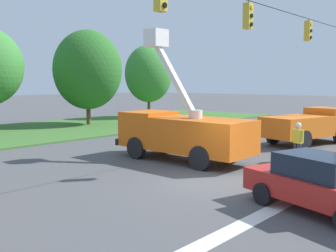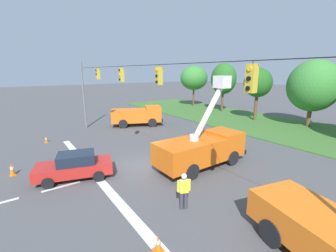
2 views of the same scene
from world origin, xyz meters
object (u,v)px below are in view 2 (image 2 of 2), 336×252
tree_east (313,86)px  utility_truck_support_near (137,115)px  utility_truck_bucket_lift (202,147)px  sedan_red (75,166)px  tree_west (223,79)px  traffic_cone_foreground_left (46,139)px  tree_far_west (194,78)px  tree_centre (258,83)px  traffic_cone_mid_left (12,169)px  road_worker (184,189)px  traffic_cone_foreground_right (158,243)px

tree_east → utility_truck_support_near: size_ratio=1.21×
utility_truck_bucket_lift → sedan_red: 8.04m
utility_truck_support_near → sedan_red: bearing=-43.4°
tree_west → traffic_cone_foreground_left: (1.65, -25.00, -4.80)m
tree_far_west → tree_west: (6.84, -0.07, 0.02)m
utility_truck_support_near → traffic_cone_foreground_left: utility_truck_support_near is taller
tree_centre → traffic_cone_mid_left: (0.80, -26.10, -4.41)m
tree_east → road_worker: (4.10, -21.77, -3.68)m
tree_centre → utility_truck_bucket_lift: tree_centre is taller
utility_truck_bucket_lift → tree_far_west: bearing=139.7°
tree_far_west → traffic_cone_foreground_right: (24.86, -23.65, -4.78)m
tree_west → traffic_cone_foreground_right: tree_west is taller
utility_truck_bucket_lift → traffic_cone_foreground_right: 7.94m
sedan_red → utility_truck_support_near: bearing=136.6°
utility_truck_bucket_lift → utility_truck_support_near: size_ratio=1.04×
utility_truck_bucket_lift → utility_truck_support_near: bearing=171.3°
utility_truck_support_near → road_worker: size_ratio=3.54×
tree_east → traffic_cone_foreground_left: size_ratio=11.90×
tree_far_west → tree_west: bearing=-0.6°
utility_truck_support_near → traffic_cone_foreground_right: 19.46m
sedan_red → traffic_cone_mid_left: 4.11m
traffic_cone_foreground_left → tree_far_west: bearing=108.7°
tree_east → traffic_cone_foreground_right: (5.55, -24.12, -4.38)m
tree_far_west → tree_centre: tree_far_west is taller
tree_far_west → utility_truck_bucket_lift: tree_far_west is taller
utility_truck_support_near → traffic_cone_foreground_left: (1.16, -9.84, -0.92)m
traffic_cone_foreground_left → traffic_cone_mid_left: (6.12, -2.66, 0.10)m
tree_east → traffic_cone_mid_left: bearing=-99.5°
traffic_cone_foreground_left → utility_truck_support_near: bearing=96.7°
tree_west → tree_far_west: bearing=179.4°
road_worker → traffic_cone_mid_left: 10.92m
traffic_cone_foreground_right → traffic_cone_mid_left: (-10.26, -4.09, 0.10)m
utility_truck_support_near → sedan_red: utility_truck_support_near is taller
tree_east → utility_truck_bucket_lift: (1.01, -17.69, -3.33)m
traffic_cone_foreground_left → traffic_cone_foreground_right: traffic_cone_foreground_right is taller
sedan_red → traffic_cone_mid_left: bearing=-130.7°
tree_far_west → road_worker: tree_far_west is taller
sedan_red → traffic_cone_mid_left: size_ratio=5.67×
sedan_red → road_worker: size_ratio=2.61×
traffic_cone_foreground_left → utility_truck_bucket_lift: bearing=33.6°
tree_centre → utility_truck_support_near: tree_centre is taller
tree_west → tree_east: size_ratio=0.99×
tree_west → utility_truck_bucket_lift: 22.13m
sedan_red → road_worker: 6.99m
tree_far_west → traffic_cone_mid_left: tree_far_west is taller
sedan_red → traffic_cone_foreground_right: size_ratio=7.26×
tree_far_west → traffic_cone_foreground_left: 26.90m
utility_truck_bucket_lift → sedan_red: size_ratio=1.41×
tree_centre → traffic_cone_foreground_left: size_ratio=10.50×
tree_far_west → tree_west: 6.84m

